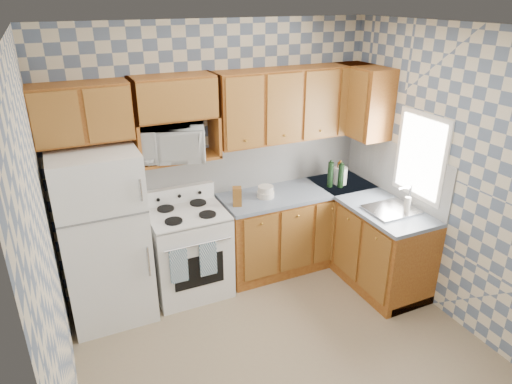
% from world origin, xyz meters
% --- Properties ---
extents(floor, '(3.40, 3.40, 0.00)m').
position_xyz_m(floor, '(0.00, 0.00, 0.00)').
color(floor, '#867058').
rests_on(floor, ground).
extents(back_wall, '(3.40, 0.02, 2.70)m').
position_xyz_m(back_wall, '(0.00, 1.60, 1.35)').
color(back_wall, slate).
rests_on(back_wall, ground).
extents(right_wall, '(0.02, 3.20, 2.70)m').
position_xyz_m(right_wall, '(1.70, 0.00, 1.35)').
color(right_wall, slate).
rests_on(right_wall, ground).
extents(backsplash_back, '(2.60, 0.02, 0.56)m').
position_xyz_m(backsplash_back, '(0.40, 1.59, 1.20)').
color(backsplash_back, white).
rests_on(backsplash_back, back_wall).
extents(backsplash_right, '(0.02, 1.60, 0.56)m').
position_xyz_m(backsplash_right, '(1.69, 0.80, 1.20)').
color(backsplash_right, white).
rests_on(backsplash_right, right_wall).
extents(refrigerator, '(0.75, 0.70, 1.68)m').
position_xyz_m(refrigerator, '(-1.27, 1.25, 0.84)').
color(refrigerator, white).
rests_on(refrigerator, floor).
extents(stove_body, '(0.76, 0.65, 0.90)m').
position_xyz_m(stove_body, '(-0.47, 1.28, 0.45)').
color(stove_body, white).
rests_on(stove_body, floor).
extents(cooktop, '(0.76, 0.65, 0.02)m').
position_xyz_m(cooktop, '(-0.47, 1.28, 0.91)').
color(cooktop, silver).
rests_on(cooktop, stove_body).
extents(backguard, '(0.76, 0.08, 0.17)m').
position_xyz_m(backguard, '(-0.47, 1.55, 1.00)').
color(backguard, white).
rests_on(backguard, cooktop).
extents(dish_towel_left, '(0.17, 0.02, 0.36)m').
position_xyz_m(dish_towel_left, '(-0.67, 0.93, 0.55)').
color(dish_towel_left, navy).
rests_on(dish_towel_left, stove_body).
extents(dish_towel_right, '(0.17, 0.02, 0.36)m').
position_xyz_m(dish_towel_right, '(-0.38, 0.93, 0.55)').
color(dish_towel_right, navy).
rests_on(dish_towel_right, stove_body).
extents(base_cabinets_back, '(1.75, 0.60, 0.88)m').
position_xyz_m(base_cabinets_back, '(0.82, 1.30, 0.44)').
color(base_cabinets_back, maroon).
rests_on(base_cabinets_back, floor).
extents(base_cabinets_right, '(0.60, 1.60, 0.88)m').
position_xyz_m(base_cabinets_right, '(1.40, 0.80, 0.44)').
color(base_cabinets_right, maroon).
rests_on(base_cabinets_right, floor).
extents(countertop_back, '(1.77, 0.63, 0.04)m').
position_xyz_m(countertop_back, '(0.82, 1.30, 0.90)').
color(countertop_back, slate).
rests_on(countertop_back, base_cabinets_back).
extents(countertop_right, '(0.63, 1.60, 0.04)m').
position_xyz_m(countertop_right, '(1.40, 0.80, 0.90)').
color(countertop_right, slate).
rests_on(countertop_right, base_cabinets_right).
extents(upper_cabinets_back, '(1.75, 0.33, 0.74)m').
position_xyz_m(upper_cabinets_back, '(0.82, 1.44, 1.85)').
color(upper_cabinets_back, maroon).
rests_on(upper_cabinets_back, back_wall).
extents(upper_cabinets_fridge, '(0.82, 0.33, 0.50)m').
position_xyz_m(upper_cabinets_fridge, '(-1.29, 1.44, 1.97)').
color(upper_cabinets_fridge, maroon).
rests_on(upper_cabinets_fridge, back_wall).
extents(upper_cabinets_right, '(0.33, 0.70, 0.74)m').
position_xyz_m(upper_cabinets_right, '(1.53, 1.25, 1.85)').
color(upper_cabinets_right, maroon).
rests_on(upper_cabinets_right, right_wall).
extents(microwave_shelf, '(0.80, 0.33, 0.03)m').
position_xyz_m(microwave_shelf, '(-0.47, 1.44, 1.44)').
color(microwave_shelf, maroon).
rests_on(microwave_shelf, back_wall).
extents(microwave, '(0.67, 0.54, 0.32)m').
position_xyz_m(microwave, '(-0.52, 1.38, 1.61)').
color(microwave, white).
rests_on(microwave, microwave_shelf).
extents(sink, '(0.48, 0.40, 0.03)m').
position_xyz_m(sink, '(1.40, 0.45, 0.93)').
color(sink, '#B7B7BC').
rests_on(sink, countertop_right).
extents(window, '(0.02, 0.66, 0.86)m').
position_xyz_m(window, '(1.69, 0.45, 1.45)').
color(window, white).
rests_on(window, right_wall).
extents(bottle_0, '(0.06, 0.06, 0.29)m').
position_xyz_m(bottle_0, '(1.18, 1.23, 1.06)').
color(bottle_0, black).
rests_on(bottle_0, countertop_back).
extents(bottle_1, '(0.06, 0.06, 0.27)m').
position_xyz_m(bottle_1, '(1.28, 1.17, 1.05)').
color(bottle_1, black).
rests_on(bottle_1, countertop_back).
extents(bottle_2, '(0.06, 0.06, 0.25)m').
position_xyz_m(bottle_2, '(1.33, 1.27, 1.05)').
color(bottle_2, '#60340D').
rests_on(bottle_2, countertop_back).
extents(knife_block, '(0.12, 0.12, 0.20)m').
position_xyz_m(knife_block, '(0.05, 1.21, 1.02)').
color(knife_block, brown).
rests_on(knife_block, countertop_back).
extents(electric_kettle, '(0.15, 0.15, 0.19)m').
position_xyz_m(electric_kettle, '(1.34, 1.26, 1.02)').
color(electric_kettle, white).
rests_on(electric_kettle, countertop_back).
extents(food_containers, '(0.18, 0.18, 0.12)m').
position_xyz_m(food_containers, '(0.41, 1.27, 0.98)').
color(food_containers, beige).
rests_on(food_containers, countertop_back).
extents(soap_bottle, '(0.06, 0.06, 0.17)m').
position_xyz_m(soap_bottle, '(1.50, 0.34, 1.01)').
color(soap_bottle, beige).
rests_on(soap_bottle, countertop_right).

